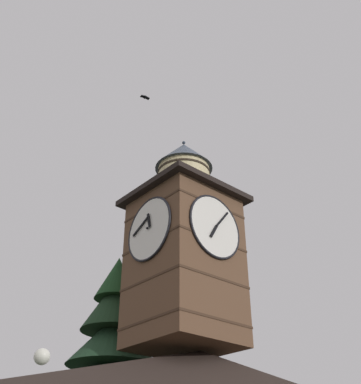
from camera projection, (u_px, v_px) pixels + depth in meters
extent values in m
cube|color=brown|center=(184.00, 271.00, 20.63)|extent=(3.77, 3.77, 6.48)
cube|color=#432E20|center=(184.00, 329.00, 19.36)|extent=(3.81, 3.81, 0.10)
cube|color=#432E20|center=(184.00, 290.00, 20.19)|extent=(3.81, 3.81, 0.10)
cube|color=#432E20|center=(184.00, 254.00, 21.02)|extent=(3.81, 3.81, 0.10)
cube|color=#432E20|center=(184.00, 220.00, 21.85)|extent=(3.81, 3.81, 0.10)
cylinder|color=white|center=(215.00, 227.00, 20.07)|extent=(2.73, 0.10, 2.73)
torus|color=black|center=(215.00, 227.00, 20.05)|extent=(2.83, 0.10, 2.83)
cube|color=black|center=(214.00, 231.00, 19.76)|extent=(0.45, 0.04, 0.65)
cube|color=black|center=(222.00, 219.00, 20.42)|extent=(0.77, 0.04, 0.92)
sphere|color=black|center=(217.00, 226.00, 20.00)|extent=(0.10, 0.10, 0.10)
cylinder|color=white|center=(149.00, 229.00, 20.24)|extent=(0.10, 2.73, 2.73)
torus|color=black|center=(149.00, 229.00, 20.22)|extent=(0.10, 2.83, 2.83)
cube|color=black|center=(149.00, 220.00, 20.30)|extent=(0.04, 0.27, 0.69)
cube|color=black|center=(140.00, 227.00, 20.63)|extent=(0.04, 1.03, 0.59)
sphere|color=black|center=(147.00, 228.00, 20.17)|extent=(0.10, 0.10, 0.10)
cube|color=black|center=(184.00, 201.00, 22.35)|extent=(4.47, 4.47, 0.25)
cylinder|color=beige|center=(184.00, 184.00, 22.84)|extent=(2.43, 2.43, 1.64)
cylinder|color=#2D2319|center=(184.00, 194.00, 22.56)|extent=(2.49, 2.49, 0.10)
cylinder|color=#2D2319|center=(184.00, 184.00, 22.84)|extent=(2.49, 2.49, 0.10)
cylinder|color=#2D2319|center=(184.00, 174.00, 23.12)|extent=(2.49, 2.49, 0.10)
cone|color=#424C5B|center=(184.00, 157.00, 23.63)|extent=(2.73, 2.73, 1.45)
sphere|color=#2D3847|center=(184.00, 143.00, 24.05)|extent=(0.16, 0.16, 0.16)
cone|color=#19371F|center=(111.00, 378.00, 20.90)|extent=(5.03, 5.03, 1.99)
cone|color=#1B3620|center=(114.00, 340.00, 21.72)|extent=(4.06, 4.06, 2.22)
cone|color=#19311C|center=(116.00, 304.00, 22.56)|extent=(3.09, 3.09, 2.52)
cone|color=#193D1D|center=(118.00, 278.00, 23.21)|extent=(2.12, 2.12, 2.07)
sphere|color=silver|center=(42.00, 357.00, 56.12)|extent=(1.87, 1.87, 1.87)
ellipsoid|color=black|center=(145.00, 97.00, 23.48)|extent=(0.17, 0.24, 0.13)
cube|color=black|center=(147.00, 98.00, 23.52)|extent=(0.25, 0.20, 0.07)
cube|color=black|center=(143.00, 96.00, 23.43)|extent=(0.25, 0.20, 0.07)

